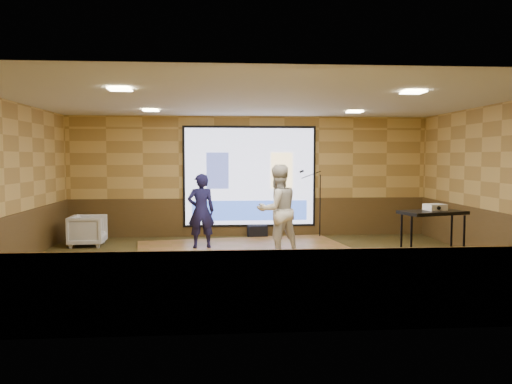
{
  "coord_description": "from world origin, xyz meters",
  "views": [
    {
      "loc": [
        -0.76,
        -8.98,
        1.98
      ],
      "look_at": [
        -0.04,
        0.76,
        1.3
      ],
      "focal_mm": 35.0,
      "sensor_mm": 36.0,
      "label": 1
    }
  ],
  "objects": [
    {
      "name": "ground",
      "position": [
        0.0,
        0.0,
        0.0
      ],
      "size": [
        9.0,
        9.0,
        0.0
      ],
      "primitive_type": "plane",
      "color": "#283317",
      "rests_on": "ground"
    },
    {
      "name": "dance_floor",
      "position": [
        -0.18,
        1.34,
        0.02
      ],
      "size": [
        4.97,
        4.08,
        0.03
      ],
      "primitive_type": "cube",
      "rotation": [
        0.0,
        0.0,
        0.16
      ],
      "color": "#996738",
      "rests_on": "ground"
    },
    {
      "name": "player_right",
      "position": [
        0.39,
        0.78,
        0.94
      ],
      "size": [
        1.07,
        0.96,
        1.81
      ],
      "primitive_type": "imported",
      "rotation": [
        0.0,
        0.0,
        3.53
      ],
      "color": "beige",
      "rests_on": "dance_floor"
    },
    {
      "name": "downlight_se",
      "position": [
        2.2,
        -1.5,
        2.97
      ],
      "size": [
        0.32,
        0.32,
        0.02
      ],
      "primitive_type": "cube",
      "color": "#F5E5B7",
      "rests_on": "room_shell"
    },
    {
      "name": "mic_stand",
      "position": [
        1.67,
        3.12,
        0.49
      ],
      "size": [
        0.66,
        0.27,
        1.68
      ],
      "rotation": [
        0.0,
        0.0,
        0.04
      ],
      "color": "black",
      "rests_on": "ground"
    },
    {
      "name": "player_left",
      "position": [
        -1.15,
        1.73,
        0.83
      ],
      "size": [
        0.63,
        0.47,
        1.6
      ],
      "primitive_type": "imported",
      "rotation": [
        0.0,
        0.0,
        3.29
      ],
      "color": "#15133D",
      "rests_on": "dance_floor"
    },
    {
      "name": "duffel_bag",
      "position": [
        0.18,
        3.25,
        0.15
      ],
      "size": [
        0.5,
        0.36,
        0.29
      ],
      "primitive_type": "cube",
      "rotation": [
        0.0,
        0.0,
        0.1
      ],
      "color": "black",
      "rests_on": "ground"
    },
    {
      "name": "wainscot_left",
      "position": [
        -4.48,
        0.0,
        0.47
      ],
      "size": [
        0.04,
        7.0,
        0.95
      ],
      "primitive_type": "cube",
      "color": "#4A3618",
      "rests_on": "ground"
    },
    {
      "name": "av_table",
      "position": [
        2.77,
        -1.01,
        0.79
      ],
      "size": [
        1.04,
        0.55,
        1.1
      ],
      "rotation": [
        0.0,
        0.0,
        0.27
      ],
      "color": "black",
      "rests_on": "ground"
    },
    {
      "name": "room_shell",
      "position": [
        0.0,
        0.0,
        2.09
      ],
      "size": [
        9.04,
        7.04,
        3.02
      ],
      "color": "tan",
      "rests_on": "ground"
    },
    {
      "name": "wainscot_right",
      "position": [
        4.48,
        0.0,
        0.47
      ],
      "size": [
        0.04,
        7.0,
        0.95
      ],
      "primitive_type": "cube",
      "color": "#4A3618",
      "rests_on": "ground"
    },
    {
      "name": "banquet_chair",
      "position": [
        -3.7,
        2.31,
        0.35
      ],
      "size": [
        0.79,
        0.77,
        0.69
      ],
      "primitive_type": "imported",
      "rotation": [
        0.0,
        0.0,
        1.61
      ],
      "color": "gray",
      "rests_on": "ground"
    },
    {
      "name": "projector",
      "position": [
        2.84,
        -0.93,
        1.15
      ],
      "size": [
        0.36,
        0.32,
        0.1
      ],
      "primitive_type": "cube",
      "rotation": [
        0.0,
        0.0,
        0.2
      ],
      "color": "silver",
      "rests_on": "av_table"
    },
    {
      "name": "downlight_nw",
      "position": [
        -2.2,
        1.8,
        2.97
      ],
      "size": [
        0.32,
        0.32,
        0.02
      ],
      "primitive_type": "cube",
      "color": "#F5E5B7",
      "rests_on": "room_shell"
    },
    {
      "name": "projector_screen",
      "position": [
        0.0,
        3.44,
        1.47
      ],
      "size": [
        3.32,
        0.06,
        2.52
      ],
      "color": "black",
      "rests_on": "room_shell"
    },
    {
      "name": "downlight_ne",
      "position": [
        2.2,
        1.8,
        2.97
      ],
      "size": [
        0.32,
        0.32,
        0.02
      ],
      "primitive_type": "cube",
      "color": "#F5E5B7",
      "rests_on": "room_shell"
    },
    {
      "name": "downlight_sw",
      "position": [
        -2.2,
        -1.5,
        2.97
      ],
      "size": [
        0.32,
        0.32,
        0.02
      ],
      "primitive_type": "cube",
      "color": "#F5E5B7",
      "rests_on": "room_shell"
    },
    {
      "name": "wainscot_front",
      "position": [
        0.0,
        -3.48,
        0.47
      ],
      "size": [
        9.0,
        0.04,
        0.95
      ],
      "primitive_type": "cube",
      "color": "#4A3618",
      "rests_on": "ground"
    },
    {
      "name": "wainscot_back",
      "position": [
        0.0,
        3.48,
        0.47
      ],
      "size": [
        9.0,
        0.04,
        0.95
      ],
      "primitive_type": "cube",
      "color": "#4A3618",
      "rests_on": "ground"
    }
  ]
}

